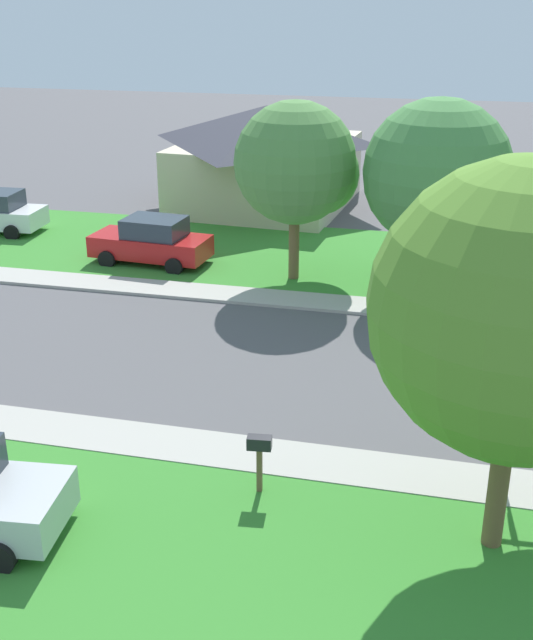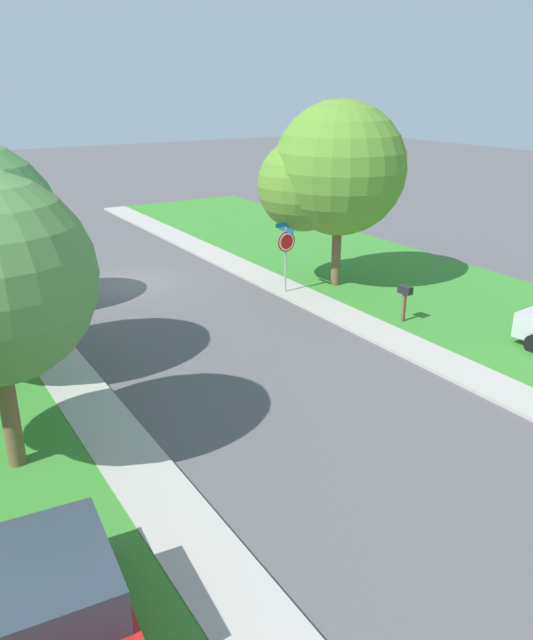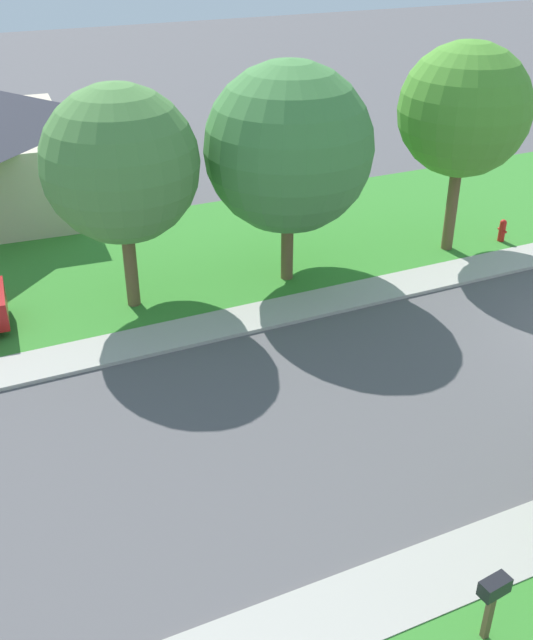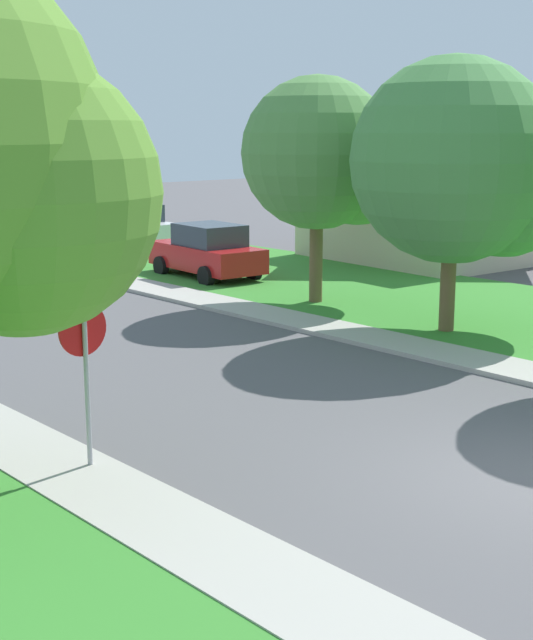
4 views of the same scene
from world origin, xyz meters
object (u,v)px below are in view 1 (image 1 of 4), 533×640
(tree_across_right, at_px, (443,177))
(house_right_setback, at_px, (267,155))
(mailbox, at_px, (259,450))
(car_red_near_corner, at_px, (152,241))
(tree_sidewalk_far, at_px, (301,166))
(stop_sign_far_corner, at_px, (510,399))
(tree_sidewalk_near, at_px, (531,315))

(tree_across_right, height_order, house_right_setback, tree_across_right)
(tree_across_right, height_order, mailbox, tree_across_right)
(car_red_near_corner, distance_m, tree_sidewalk_far, 6.37)
(stop_sign_far_corner, distance_m, mailbox, 5.03)
(stop_sign_far_corner, height_order, tree_across_right, tree_across_right)
(house_right_setback, relative_size, mailbox, 7.29)
(car_red_near_corner, height_order, tree_sidewalk_near, tree_sidewalk_near)
(stop_sign_far_corner, distance_m, tree_sidewalk_far, 13.25)
(stop_sign_far_corner, height_order, car_red_near_corner, stop_sign_far_corner)
(stop_sign_far_corner, distance_m, tree_sidewalk_near, 3.19)
(tree_sidewalk_far, bearing_deg, car_red_near_corner, 87.26)
(mailbox, bearing_deg, tree_across_right, -12.67)
(tree_sidewalk_far, bearing_deg, mailbox, -172.18)
(house_right_setback, height_order, mailbox, house_right_setback)
(house_right_setback, bearing_deg, stop_sign_far_corner, -154.78)
(tree_across_right, distance_m, mailbox, 13.37)
(tree_sidewalk_far, bearing_deg, house_right_setback, 19.71)
(car_red_near_corner, relative_size, tree_across_right, 0.69)
(car_red_near_corner, distance_m, house_right_setback, 9.92)
(tree_sidewalk_far, xyz_separation_m, tree_sidewalk_near, (-13.29, -6.44, 0.47))
(stop_sign_far_corner, relative_size, mailbox, 2.11)
(tree_across_right, relative_size, mailbox, 4.87)
(car_red_near_corner, xyz_separation_m, mailbox, (-13.25, -7.35, 0.14))
(car_red_near_corner, relative_size, tree_sidewalk_far, 0.72)
(tree_sidewalk_far, height_order, house_right_setback, tree_sidewalk_far)
(tree_across_right, xyz_separation_m, mailbox, (-12.74, 2.86, -2.87))
(stop_sign_far_corner, relative_size, tree_sidewalk_far, 0.45)
(car_red_near_corner, bearing_deg, tree_across_right, -92.82)
(car_red_near_corner, height_order, mailbox, car_red_near_corner)
(tree_sidewalk_near, bearing_deg, house_right_setback, 23.29)
(stop_sign_far_corner, xyz_separation_m, house_right_setback, (21.24, 10.00, 0.49))
(tree_sidewalk_near, xyz_separation_m, house_right_setback, (23.16, 9.97, -2.05))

